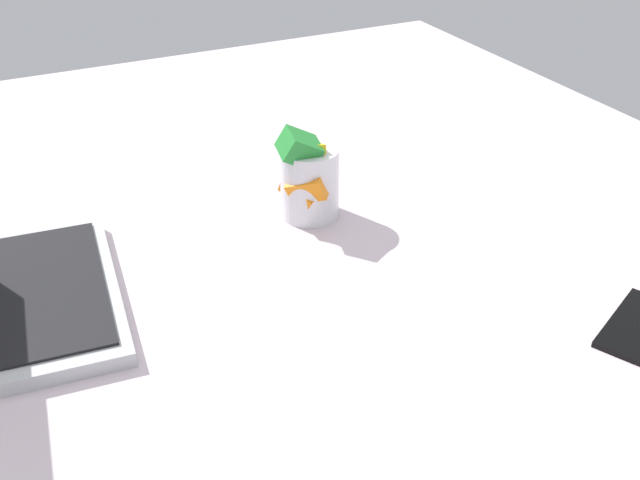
{
  "coord_description": "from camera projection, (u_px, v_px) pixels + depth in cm",
  "views": [
    {
      "loc": [
        -85.66,
        47.44,
        75.63
      ],
      "look_at": [
        -10.62,
        10.46,
        24.0
      ],
      "focal_mm": 42.24,
      "sensor_mm": 36.0,
      "label": 1
    }
  ],
  "objects": [
    {
      "name": "bed_mattress",
      "position": [
        350.0,
        274.0,
        1.18
      ],
      "size": [
        180.0,
        140.0,
        18.0
      ],
      "primitive_type": "cube",
      "color": "silver",
      "rests_on": "ground"
    },
    {
      "name": "snack_cup",
      "position": [
        308.0,
        179.0,
        1.13
      ],
      "size": [
        9.95,
        9.82,
        14.99
      ],
      "color": "silver",
      "rests_on": "bed_mattress"
    },
    {
      "name": "cell_phone",
      "position": [
        640.0,
        327.0,
        0.92
      ],
      "size": [
        12.16,
        15.56,
        0.8
      ],
      "primitive_type": "cube",
      "rotation": [
        0.0,
        0.0,
        0.45
      ],
      "color": "black",
      "rests_on": "bed_mattress"
    }
  ]
}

